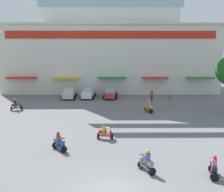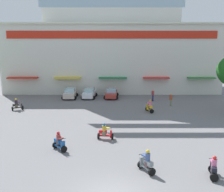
{
  "view_description": "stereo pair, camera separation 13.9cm",
  "coord_description": "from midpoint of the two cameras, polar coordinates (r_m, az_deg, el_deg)",
  "views": [
    {
      "loc": [
        -0.11,
        -13.62,
        8.29
      ],
      "look_at": [
        0.1,
        14.8,
        2.76
      ],
      "focal_mm": 43.61,
      "sensor_mm": 36.0,
      "label": 1
    },
    {
      "loc": [
        0.03,
        -13.62,
        8.29
      ],
      "look_at": [
        0.1,
        14.8,
        2.76
      ],
      "focal_mm": 43.61,
      "sensor_mm": 36.0,
      "label": 2
    }
  ],
  "objects": [
    {
      "name": "scooter_rider_5",
      "position": [
        33.47,
        7.89,
        -2.27
      ],
      "size": [
        0.9,
        1.55,
        1.6
      ],
      "color": "black",
      "rests_on": "ground"
    },
    {
      "name": "scooter_rider_2",
      "position": [
        24.04,
        -1.41,
        -7.66
      ],
      "size": [
        1.43,
        0.66,
        1.45
      ],
      "color": "black",
      "rests_on": "ground"
    },
    {
      "name": "colonial_building",
      "position": [
        50.83,
        -0.09,
        12.68
      ],
      "size": [
        35.93,
        19.7,
        22.68
      ],
      "color": "silver",
      "rests_on": "ground"
    },
    {
      "name": "scooter_rider_0",
      "position": [
        18.72,
        20.61,
        -13.97
      ],
      "size": [
        0.83,
        1.41,
        1.47
      ],
      "color": "black",
      "rests_on": "ground"
    },
    {
      "name": "parked_car_1",
      "position": [
        41.8,
        -4.82,
        0.59
      ],
      "size": [
        2.41,
        4.17,
        1.49
      ],
      "color": "white",
      "rests_on": "ground"
    },
    {
      "name": "ground_plane",
      "position": [
        27.89,
        -0.05,
        -6.29
      ],
      "size": [
        128.0,
        128.0,
        0.0
      ],
      "primitive_type": "plane",
      "color": "slate"
    },
    {
      "name": "scooter_rider_3",
      "position": [
        22.01,
        -10.95,
        -9.56
      ],
      "size": [
        1.32,
        1.36,
        1.51
      ],
      "color": "black",
      "rests_on": "ground"
    },
    {
      "name": "pedestrian_1",
      "position": [
        37.15,
        12.19,
        -0.61
      ],
      "size": [
        0.55,
        0.55,
        1.72
      ],
      "color": "#6D704F",
      "rests_on": "ground"
    },
    {
      "name": "scooter_rider_7",
      "position": [
        18.37,
        7.37,
        -13.68
      ],
      "size": [
        1.11,
        1.46,
        1.58
      ],
      "color": "black",
      "rests_on": "ground"
    },
    {
      "name": "pedestrian_0",
      "position": [
        39.83,
        8.52,
        0.29
      ],
      "size": [
        0.55,
        0.55,
        1.7
      ],
      "color": "#262351",
      "rests_on": "ground"
    },
    {
      "name": "parked_car_2",
      "position": [
        41.75,
        -0.19,
        0.58
      ],
      "size": [
        2.35,
        4.27,
        1.43
      ],
      "color": "#A8352C",
      "rests_on": "ground"
    },
    {
      "name": "scooter_rider_1",
      "position": [
        36.17,
        -19.29,
        -1.85
      ],
      "size": [
        1.46,
        1.12,
        1.52
      ],
      "color": "black",
      "rests_on": "ground"
    },
    {
      "name": "parked_car_0",
      "position": [
        41.97,
        -8.81,
        0.59
      ],
      "size": [
        2.33,
        4.13,
        1.59
      ],
      "color": "beige",
      "rests_on": "ground"
    }
  ]
}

